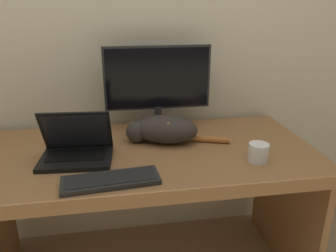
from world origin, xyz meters
TOP-DOWN VIEW (x-y plane):
  - wall_back at (0.00, 0.82)m, footprint 6.40×0.06m
  - desk at (0.00, 0.38)m, footprint 1.62×0.76m
  - monitor at (0.10, 0.63)m, footprint 0.56×0.23m
  - laptop at (-0.30, 0.33)m, footprint 0.32×0.25m
  - external_keyboard at (-0.16, 0.10)m, footprint 0.39×0.16m
  - cat at (0.10, 0.46)m, footprint 0.51×0.27m
  - coffee_mug at (0.48, 0.18)m, footprint 0.09×0.09m

SIDE VIEW (x-z plane):
  - desk at x=0.00m, z-range 0.22..0.97m
  - external_keyboard at x=-0.16m, z-range 0.74..0.77m
  - coffee_mug at x=0.48m, z-range 0.74..0.83m
  - laptop at x=-0.30m, z-range 0.68..0.90m
  - cat at x=0.10m, z-range 0.75..0.88m
  - monitor at x=0.10m, z-range 0.76..1.21m
  - wall_back at x=0.00m, z-range 0.00..2.60m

